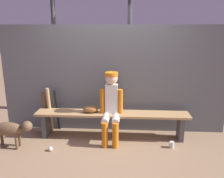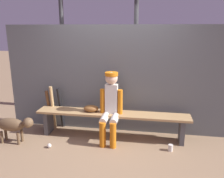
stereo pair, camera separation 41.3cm
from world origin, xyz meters
The scene contains 12 objects.
ground_plane centered at (0.00, 0.00, 0.00)m, with size 30.00×30.00×0.00m, color #937556.
chainlink_fence centered at (0.00, 0.35, 1.03)m, with size 4.33×0.03×2.06m, color #595E63.
dugout_bench centered at (0.00, 0.00, 0.39)m, with size 2.81×0.36×0.49m.
player_seated centered at (-0.01, -0.11, 0.68)m, with size 0.41×0.55×1.24m.
baseball_glove centered at (-0.39, 0.00, 0.55)m, with size 0.28×0.20×0.12m, color brown.
bat_aluminum_black centered at (-1.10, 0.26, 0.43)m, with size 0.06×0.06×0.86m, color black.
bat_wood_tan centered at (-1.23, 0.18, 0.45)m, with size 0.06×0.06×0.89m, color tan.
bat_wood_dark centered at (-1.33, 0.23, 0.40)m, with size 0.06×0.06×0.81m, color brown.
baseball centered at (-1.00, -0.57, 0.04)m, with size 0.07×0.07×0.07m, color white.
cup_on_ground centered at (1.05, -0.33, 0.06)m, with size 0.08×0.08×0.11m, color silver.
cup_on_bench centered at (-0.08, -0.02, 0.54)m, with size 0.08×0.08×0.11m, color red.
dog centered at (-1.68, -0.49, 0.34)m, with size 0.84×0.20×0.49m.
Camera 1 is at (0.25, -3.99, 2.00)m, focal length 37.23 mm.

